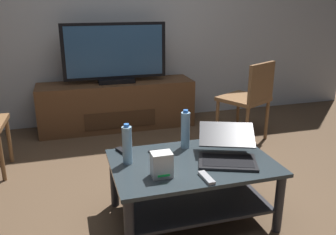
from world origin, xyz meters
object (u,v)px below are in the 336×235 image
(television, at_px, (115,54))
(soundbar_remote, at_px, (124,152))
(cell_phone, at_px, (156,154))
(router_box, at_px, (162,165))
(laptop, at_px, (227,150))
(tv_remote, at_px, (207,178))
(coffee_table, at_px, (192,179))
(water_bottle_near, at_px, (185,130))
(media_cabinet, at_px, (117,105))
(water_bottle_far, at_px, (127,145))
(dining_chair, at_px, (250,96))

(television, relative_size, soundbar_remote, 7.32)
(television, relative_size, cell_phone, 8.36)
(television, bearing_deg, router_box, -91.20)
(laptop, distance_m, soundbar_remote, 0.72)
(laptop, relative_size, cell_phone, 3.78)
(cell_phone, xyz_separation_m, tv_remote, (0.21, -0.42, 0.01))
(router_box, bearing_deg, coffee_table, 30.72)
(cell_phone, height_order, soundbar_remote, soundbar_remote)
(water_bottle_near, bearing_deg, cell_phone, -162.99)
(coffee_table, relative_size, tv_remote, 6.74)
(coffee_table, distance_m, water_bottle_near, 0.36)
(media_cabinet, bearing_deg, router_box, -91.19)
(router_box, xyz_separation_m, cell_phone, (0.04, 0.31, -0.07))
(media_cabinet, xyz_separation_m, water_bottle_far, (-0.21, -1.93, 0.29))
(coffee_table, height_order, water_bottle_far, water_bottle_far)
(water_bottle_near, distance_m, soundbar_remote, 0.47)
(dining_chair, height_order, soundbar_remote, dining_chair)
(router_box, height_order, tv_remote, router_box)
(media_cabinet, bearing_deg, television, -90.00)
(water_bottle_near, bearing_deg, media_cabinet, 97.62)
(water_bottle_far, height_order, tv_remote, water_bottle_far)
(laptop, height_order, router_box, laptop)
(media_cabinet, bearing_deg, cell_phone, -90.05)
(router_box, distance_m, cell_phone, 0.32)
(television, height_order, laptop, television)
(soundbar_remote, bearing_deg, coffee_table, -52.00)
(dining_chair, bearing_deg, media_cabinet, 147.02)
(television, distance_m, cell_phone, 1.89)
(coffee_table, xyz_separation_m, television, (-0.21, 2.00, 0.58))
(coffee_table, xyz_separation_m, cell_phone, (-0.21, 0.16, 0.14))
(dining_chair, bearing_deg, water_bottle_far, -143.77)
(water_bottle_far, xyz_separation_m, tv_remote, (0.41, -0.36, -0.12))
(coffee_table, distance_m, dining_chair, 1.61)
(media_cabinet, height_order, soundbar_remote, media_cabinet)
(coffee_table, bearing_deg, router_box, -149.28)
(laptop, height_order, water_bottle_far, water_bottle_far)
(coffee_table, relative_size, router_box, 6.88)
(laptop, bearing_deg, router_box, -165.99)
(dining_chair, height_order, tv_remote, dining_chair)
(media_cabinet, relative_size, dining_chair, 2.08)
(soundbar_remote, bearing_deg, dining_chair, 11.17)
(water_bottle_near, height_order, water_bottle_far, water_bottle_near)
(router_box, height_order, cell_phone, router_box)
(tv_remote, bearing_deg, dining_chair, 50.44)
(dining_chair, bearing_deg, soundbar_remote, -148.11)
(coffee_table, relative_size, soundbar_remote, 6.74)
(dining_chair, bearing_deg, coffee_table, -132.15)
(television, distance_m, router_box, 2.18)
(laptop, distance_m, cell_phone, 0.49)
(media_cabinet, bearing_deg, soundbar_remote, -96.84)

